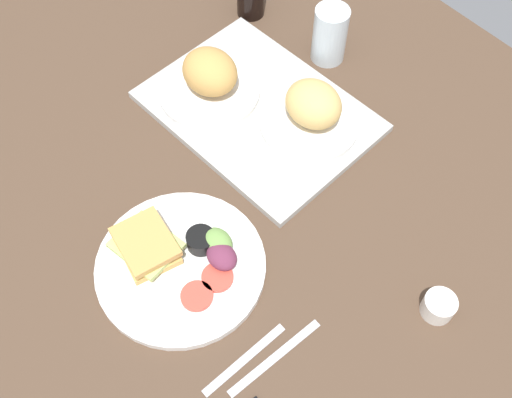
{
  "coord_description": "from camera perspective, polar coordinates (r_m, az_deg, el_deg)",
  "views": [
    {
      "loc": [
        47.31,
        -35.6,
        98.64
      ],
      "look_at": [
        2.0,
        3.0,
        4.0
      ],
      "focal_mm": 42.85,
      "sensor_mm": 36.0,
      "label": 1
    }
  ],
  "objects": [
    {
      "name": "knife",
      "position": [
        1.03,
        1.78,
        -14.57
      ],
      "size": [
        1.73,
        19.02,
        0.5
      ],
      "primitive_type": "cube",
      "rotation": [
        0.0,
        0.0,
        1.55
      ],
      "color": "#B7B7BC",
      "rests_on": "ground_plane"
    },
    {
      "name": "serving_tray",
      "position": [
        1.28,
        0.22,
        8.2
      ],
      "size": [
        47.18,
        36.05,
        1.6
      ],
      "primitive_type": "cube",
      "rotation": [
        0.0,
        0.0,
        0.07
      ],
      "color": "#B2B2AD",
      "rests_on": "ground_plane"
    },
    {
      "name": "espresso_cup",
      "position": [
        1.09,
        16.69,
        -9.55
      ],
      "size": [
        5.6,
        5.6,
        4.0
      ],
      "primitive_type": "cylinder",
      "color": "silver",
      "rests_on": "ground_plane"
    },
    {
      "name": "bread_plate_near",
      "position": [
        1.29,
        -4.35,
        11.14
      ],
      "size": [
        21.39,
        21.39,
        9.8
      ],
      "color": "white",
      "rests_on": "serving_tray"
    },
    {
      "name": "fork",
      "position": [
        1.03,
        -1.09,
        -14.73
      ],
      "size": [
        1.71,
        17.02,
        0.5
      ],
      "primitive_type": "cube",
      "rotation": [
        0.0,
        0.0,
        1.59
      ],
      "color": "#B7B7BC",
      "rests_on": "ground_plane"
    },
    {
      "name": "plate_with_salad",
      "position": [
        1.09,
        -7.12,
        -5.71
      ],
      "size": [
        30.24,
        30.24,
        5.4
      ],
      "color": "white",
      "rests_on": "ground_plane"
    },
    {
      "name": "ground_plane",
      "position": [
        1.16,
        -1.76,
        -1.62
      ],
      "size": [
        190.0,
        150.0,
        3.0
      ],
      "primitive_type": "cube",
      "color": "#4C3828"
    },
    {
      "name": "drinking_glass",
      "position": [
        1.37,
        6.91,
        15.0
      ],
      "size": [
        7.46,
        7.46,
        12.82
      ],
      "primitive_type": "cylinder",
      "color": "silver",
      "rests_on": "ground_plane"
    },
    {
      "name": "bread_plate_far",
      "position": [
        1.23,
        5.24,
        8.2
      ],
      "size": [
        20.17,
        20.17,
        9.6
      ],
      "color": "white",
      "rests_on": "serving_tray"
    }
  ]
}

